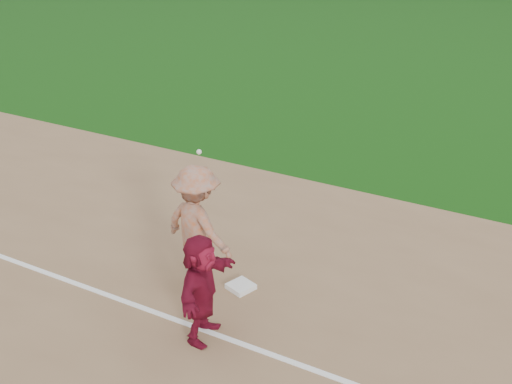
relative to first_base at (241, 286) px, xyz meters
The scene contains 5 objects.
ground 0.54m from the first_base, 124.79° to the right, with size 160.00×160.00×0.00m, color #12450D.
foul_line 1.27m from the first_base, 103.79° to the right, with size 60.00×0.10×0.01m, color white.
first_base is the anchor object (origin of this frame).
base_runner 1.57m from the first_base, 84.10° to the right, with size 1.57×0.50×1.70m, color maroon.
first_base_play 1.25m from the first_base, 168.55° to the right, with size 1.50×1.06×2.52m.
Camera 1 is at (4.91, -7.28, 6.08)m, focal length 45.00 mm.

